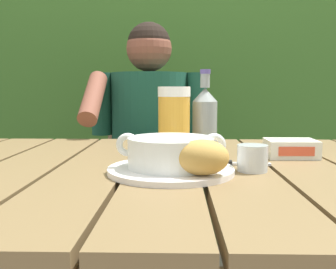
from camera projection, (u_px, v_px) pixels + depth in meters
The scene contains 12 objects.
dining_table at pixel (164, 201), 0.90m from camera, with size 1.46×0.95×0.75m.
hedge_backdrop at pixel (164, 56), 2.47m from camera, with size 4.06×0.86×2.97m.
chair_near_diner at pixel (152, 184), 1.83m from camera, with size 0.46×0.42×0.96m.
person_eating at pixel (148, 141), 1.61m from camera, with size 0.48×0.47×1.20m.
serving_plate at pixel (171, 170), 0.81m from camera, with size 0.27×0.27×0.01m.
soup_bowl at pixel (171, 152), 0.81m from camera, with size 0.23×0.18×0.07m.
bread_roll at pixel (203, 157), 0.74m from camera, with size 0.10×0.08×0.07m.
beer_glass at pixel (174, 121), 1.01m from camera, with size 0.08×0.08×0.18m.
beer_bottle at pixel (205, 119), 1.05m from camera, with size 0.07×0.07×0.23m.
water_glass_small at pixel (252, 158), 0.83m from camera, with size 0.07×0.07×0.06m.
butter_tub at pixel (291, 148), 1.00m from camera, with size 0.13×0.10×0.05m.
table_knife at pixel (231, 163), 0.90m from camera, with size 0.15×0.03×0.01m.
Camera 1 is at (0.03, -0.87, 0.92)m, focal length 41.09 mm.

